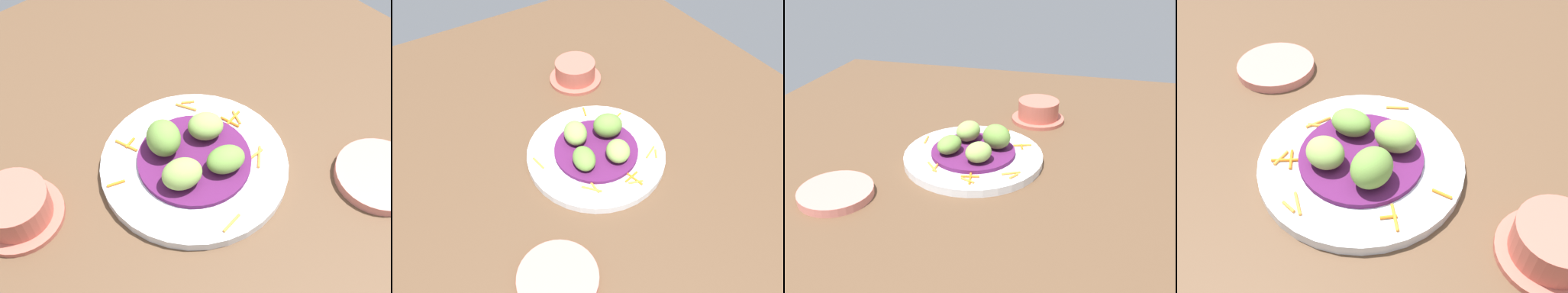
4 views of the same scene
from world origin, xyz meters
The scene contains 10 objects.
table_surface centered at (0.00, 0.00, 1.00)cm, with size 110.00×110.00×2.00cm, color brown.
main_plate centered at (-4.82, -3.48, 2.75)cm, with size 26.27×26.27×1.50cm, color silver.
cabbage_bed centered at (-4.82, -3.48, 3.88)cm, with size 15.89×15.89×0.75cm, color #51194C.
carrot_garnish centered at (-7.94, -5.03, 3.70)cm, with size 22.94×21.28×0.40cm.
guac_scoop_left centered at (-6.92, 0.50, 5.89)cm, with size 4.05×5.42×3.28cm, color olive.
guac_scoop_center centered at (-8.81, -5.58, 6.05)cm, with size 4.37×5.04×3.60cm, color #84A851.
guac_scoop_right centered at (-2.72, -7.47, 6.59)cm, with size 5.57×4.73×4.67cm, color olive.
guac_scoop_back centered at (-0.84, -1.38, 6.21)cm, with size 5.47×4.35×3.91cm, color #84A851.
side_plate_small centered at (-22.68, 15.05, 2.72)cm, with size 12.34×12.34×1.44cm, color tan.
terracotta_bowl centered at (17.75, -12.59, 4.23)cm, with size 11.84×11.84×4.88cm.
Camera 3 is at (-75.99, -23.71, 41.78)cm, focal length 40.42 mm.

